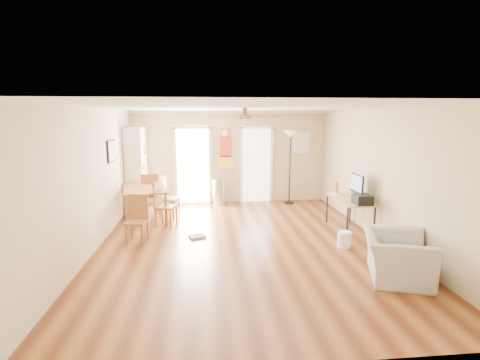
{
  "coord_description": "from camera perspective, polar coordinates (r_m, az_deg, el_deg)",
  "views": [
    {
      "loc": [
        -0.71,
        -6.62,
        2.44
      ],
      "look_at": [
        0.0,
        0.6,
        1.15
      ],
      "focal_mm": 26.85,
      "sensor_mm": 36.0,
      "label": 1
    }
  ],
  "objects": [
    {
      "name": "floor",
      "position": [
        7.09,
        0.48,
        -10.05
      ],
      "size": [
        7.0,
        7.0,
        0.0
      ],
      "primitive_type": "plane",
      "color": "brown",
      "rests_on": "ground"
    },
    {
      "name": "ceiling",
      "position": [
        6.66,
        0.52,
        11.46
      ],
      "size": [
        5.5,
        7.0,
        0.0
      ],
      "primitive_type": null,
      "color": "silver",
      "rests_on": "floor"
    },
    {
      "name": "wall_back",
      "position": [
        10.21,
        -1.6,
        3.67
      ],
      "size": [
        5.5,
        0.04,
        2.6
      ],
      "primitive_type": null,
      "color": "beige",
      "rests_on": "floor"
    },
    {
      "name": "wall_front",
      "position": [
        3.4,
        6.88,
        -9.63
      ],
      "size": [
        5.5,
        0.04,
        2.6
      ],
      "primitive_type": null,
      "color": "beige",
      "rests_on": "floor"
    },
    {
      "name": "wall_left",
      "position": [
        7.02,
        -22.43,
        -0.03
      ],
      "size": [
        0.04,
        7.0,
        2.6
      ],
      "primitive_type": null,
      "color": "beige",
      "rests_on": "floor"
    },
    {
      "name": "wall_right",
      "position": [
        7.55,
        21.72,
        0.68
      ],
      "size": [
        0.04,
        7.0,
        2.6
      ],
      "primitive_type": null,
      "color": "beige",
      "rests_on": "floor"
    },
    {
      "name": "crown_molding",
      "position": [
        6.66,
        0.51,
        11.12
      ],
      "size": [
        5.5,
        7.0,
        0.08
      ],
      "primitive_type": null,
      "color": "white",
      "rests_on": "wall_back"
    },
    {
      "name": "kitchen_doorway",
      "position": [
        10.2,
        -7.48,
        2.17
      ],
      "size": [
        0.9,
        0.1,
        2.1
      ],
      "primitive_type": null,
      "color": "white",
      "rests_on": "wall_back"
    },
    {
      "name": "bathroom_doorway",
      "position": [
        10.3,
        2.58,
        2.32
      ],
      "size": [
        0.8,
        0.1,
        2.1
      ],
      "primitive_type": null,
      "color": "white",
      "rests_on": "wall_back"
    },
    {
      "name": "wall_decal",
      "position": [
        10.15,
        -2.3,
        5.05
      ],
      "size": [
        0.46,
        0.03,
        1.1
      ],
      "primitive_type": "cube",
      "color": "red",
      "rests_on": "wall_back"
    },
    {
      "name": "ac_grille",
      "position": [
        10.48,
        9.71,
        5.9
      ],
      "size": [
        0.5,
        0.04,
        0.6
      ],
      "primitive_type": "cube",
      "color": "white",
      "rests_on": "wall_back"
    },
    {
      "name": "framed_poster",
      "position": [
        8.3,
        -19.7,
        4.38
      ],
      "size": [
        0.04,
        0.66,
        0.48
      ],
      "primitive_type": "cube",
      "color": "black",
      "rests_on": "wall_left"
    },
    {
      "name": "ceiling_fan",
      "position": [
        6.36,
        0.81,
        9.99
      ],
      "size": [
        1.24,
        1.24,
        0.2
      ],
      "primitive_type": null,
      "color": "#593819",
      "rests_on": "ceiling"
    },
    {
      "name": "bookshelf",
      "position": [
        9.88,
        -16.09,
        1.77
      ],
      "size": [
        0.64,
        1.04,
        2.16
      ],
      "primitive_type": null,
      "rotation": [
        0.0,
        0.0,
        0.23
      ],
      "color": "silver",
      "rests_on": "floor"
    },
    {
      "name": "dining_table",
      "position": [
        8.87,
        -14.83,
        -3.58
      ],
      "size": [
        1.24,
        1.74,
        0.79
      ],
      "primitive_type": null,
      "rotation": [
        0.0,
        0.0,
        0.2
      ],
      "color": "#A56A35",
      "rests_on": "floor"
    },
    {
      "name": "dining_chair_right_a",
      "position": [
        8.99,
        -11.17,
        -2.6
      ],
      "size": [
        0.52,
        0.52,
        0.99
      ],
      "primitive_type": null,
      "rotation": [
        0.0,
        0.0,
        1.22
      ],
      "color": "#9F6333",
      "rests_on": "floor"
    },
    {
      "name": "dining_chair_right_b",
      "position": [
        8.21,
        -11.71,
        -3.8
      ],
      "size": [
        0.52,
        0.52,
        1.0
      ],
      "primitive_type": null,
      "rotation": [
        0.0,
        0.0,
        1.25
      ],
      "color": "#AC7A37",
      "rests_on": "floor"
    },
    {
      "name": "dining_chair_near",
      "position": [
        7.29,
        -16.16,
        -6.07
      ],
      "size": [
        0.44,
        0.44,
        0.92
      ],
      "primitive_type": null,
      "rotation": [
        0.0,
        0.0,
        -0.18
      ],
      "color": "olive",
      "rests_on": "floor"
    },
    {
      "name": "dining_chair_far",
      "position": [
        9.46,
        -14.11,
        -2.0
      ],
      "size": [
        0.48,
        0.48,
        1.02
      ],
      "primitive_type": null,
      "rotation": [
        0.0,
        0.0,
        3.3
      ],
      "color": "#A86936",
      "rests_on": "floor"
    },
    {
      "name": "trash_can",
      "position": [
        10.05,
        -3.38,
        -1.91
      ],
      "size": [
        0.36,
        0.36,
        0.71
      ],
      "primitive_type": "cylinder",
      "rotation": [
        0.0,
        0.0,
        -0.12
      ],
      "color": "silver",
      "rests_on": "floor"
    },
    {
      "name": "torchiere_lamp",
      "position": [
        10.18,
        7.94,
        2.01
      ],
      "size": [
        0.48,
        0.48,
        2.05
      ],
      "primitive_type": null,
      "rotation": [
        0.0,
        0.0,
        0.27
      ],
      "color": "black",
      "rests_on": "floor"
    },
    {
      "name": "computer_desk",
      "position": [
        8.15,
        16.94,
        -5.26
      ],
      "size": [
        0.64,
        1.29,
        0.69
      ],
      "primitive_type": null,
      "color": "tan",
      "rests_on": "floor"
    },
    {
      "name": "imac",
      "position": [
        7.95,
        18.06,
        -1.11
      ],
      "size": [
        0.14,
        0.6,
        0.55
      ],
      "primitive_type": null,
      "rotation": [
        0.0,
        0.0,
        0.11
      ],
      "color": "black",
      "rests_on": "computer_desk"
    },
    {
      "name": "keyboard",
      "position": [
        8.39,
        14.82,
        -2.24
      ],
      "size": [
        0.16,
        0.43,
        0.02
      ],
      "primitive_type": "cube",
      "rotation": [
        0.0,
        0.0,
        -0.05
      ],
      "color": "silver",
      "rests_on": "computer_desk"
    },
    {
      "name": "printer",
      "position": [
        7.67,
        18.88,
        -2.92
      ],
      "size": [
        0.34,
        0.39,
        0.19
      ],
      "primitive_type": "cube",
      "rotation": [
        0.0,
        0.0,
        -0.03
      ],
      "color": "black",
      "rests_on": "computer_desk"
    },
    {
      "name": "orange_bottle",
      "position": [
        8.56,
        15.09,
        -1.18
      ],
      "size": [
        0.1,
        0.1,
        0.26
      ],
      "primitive_type": "cylinder",
      "rotation": [
        0.0,
        0.0,
        -0.17
      ],
      "color": "orange",
      "rests_on": "computer_desk"
    },
    {
      "name": "wastebasket_a",
      "position": [
        7.16,
        16.26,
        -9.02
      ],
      "size": [
        0.28,
        0.28,
        0.3
      ],
      "primitive_type": "cylinder",
      "rotation": [
        0.0,
        0.0,
        0.09
      ],
      "color": "white",
      "rests_on": "floor"
    },
    {
      "name": "floor_cloth",
      "position": [
        7.46,
        -6.83,
        -8.91
      ],
      "size": [
        0.37,
        0.33,
        0.04
      ],
      "primitive_type": "cube",
      "rotation": [
        0.0,
        0.0,
        0.33
      ],
      "color": "#A3A49E",
      "rests_on": "floor"
    },
    {
      "name": "armchair",
      "position": [
        6.03,
        23.59,
        -11.13
      ],
      "size": [
        1.22,
        1.3,
        0.69
      ],
      "primitive_type": "imported",
      "rotation": [
        0.0,
        0.0,
        1.24
      ],
      "color": "#ACABA6",
      "rests_on": "floor"
    }
  ]
}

